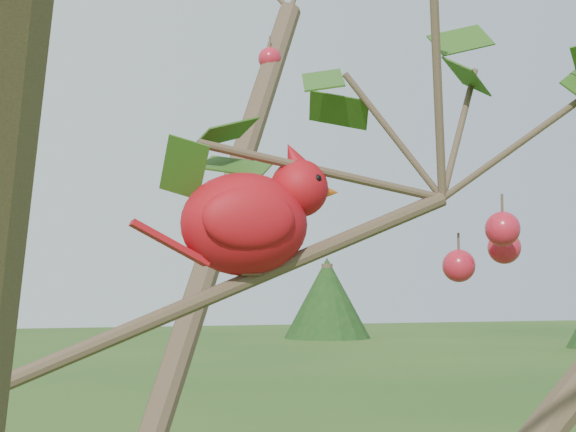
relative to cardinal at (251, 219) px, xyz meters
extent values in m
sphere|color=red|center=(0.17, 0.52, 0.32)|extent=(0.04, 0.04, 0.04)
sphere|color=red|center=(0.28, -0.04, -0.01)|extent=(0.04, 0.04, 0.04)
sphere|color=red|center=(0.32, 0.01, -0.03)|extent=(0.04, 0.04, 0.04)
sphere|color=red|center=(0.27, 0.03, -0.05)|extent=(0.04, 0.04, 0.04)
ellipsoid|color=#AD0E1D|center=(-0.01, 0.00, -0.01)|extent=(0.14, 0.11, 0.11)
sphere|color=#AD0E1D|center=(0.06, 0.00, 0.04)|extent=(0.07, 0.07, 0.07)
cone|color=#AD0E1D|center=(0.05, 0.00, 0.07)|extent=(0.05, 0.04, 0.05)
cone|color=#D85914|center=(0.09, 0.00, 0.03)|extent=(0.03, 0.02, 0.02)
ellipsoid|color=black|center=(0.08, 0.00, 0.03)|extent=(0.02, 0.03, 0.03)
cube|color=#AD0E1D|center=(-0.09, 0.00, -0.03)|extent=(0.08, 0.03, 0.05)
ellipsoid|color=#AD0E1D|center=(-0.01, 0.04, 0.00)|extent=(0.10, 0.03, 0.07)
ellipsoid|color=#AD0E1D|center=(-0.01, -0.04, 0.00)|extent=(0.10, 0.03, 0.07)
cylinder|color=#453525|center=(10.62, 29.91, -0.81)|extent=(0.41, 0.41, 2.73)
cone|color=#153612|center=(10.62, 29.91, -0.69)|extent=(3.19, 3.19, 2.96)
camera|label=1|loc=(-0.24, -0.93, -0.07)|focal=55.00mm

